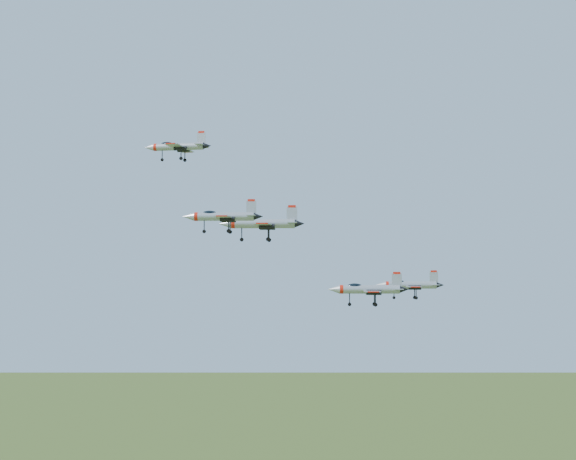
# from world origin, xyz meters

# --- Properties ---
(jet_lead) EXTENTS (12.21, 10.10, 3.26)m
(jet_lead) POSITION_xyz_m (-20.31, 12.62, 147.42)
(jet_lead) COLOR #A1A6AD
(jet_left_high) EXTENTS (13.81, 11.43, 3.69)m
(jet_left_high) POSITION_xyz_m (-4.09, 2.66, 133.25)
(jet_left_high) COLOR #A1A6AD
(jet_right_high) EXTENTS (10.74, 8.89, 2.87)m
(jet_right_high) POSITION_xyz_m (-6.08, -19.41, 132.87)
(jet_right_high) COLOR #A1A6AD
(jet_left_low) EXTENTS (11.22, 9.28, 3.00)m
(jet_left_low) POSITION_xyz_m (19.47, 9.01, 123.44)
(jet_left_low) COLOR #A1A6AD
(jet_right_low) EXTENTS (11.49, 9.51, 3.07)m
(jet_right_low) POSITION_xyz_m (12.89, -9.70, 123.12)
(jet_right_low) COLOR #A1A6AD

